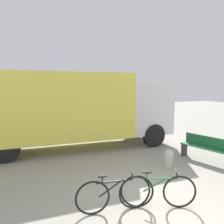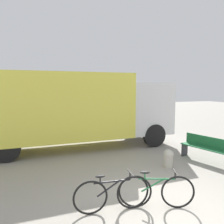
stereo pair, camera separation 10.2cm
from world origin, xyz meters
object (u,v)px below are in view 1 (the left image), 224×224
delivery_truck (74,107)px  bollard_near_bench (169,158)px  park_bench (206,147)px  bicycle_middle (158,191)px  bicycle_near (114,194)px

delivery_truck → bollard_near_bench: bearing=-53.6°
park_bench → bicycle_middle: (-3.41, -2.07, -0.12)m
delivery_truck → bollard_near_bench: delivery_truck is taller
park_bench → bicycle_middle: park_bench is taller
park_bench → bollard_near_bench: 1.67m
park_bench → bollard_near_bench: park_bench is taller
bicycle_near → bollard_near_bench: bearing=39.5°
park_bench → bollard_near_bench: (-1.66, -0.02, -0.19)m
bollard_near_bench → delivery_truck: bearing=126.0°
bicycle_near → bicycle_middle: (0.98, -0.21, 0.00)m
park_bench → bollard_near_bench: size_ratio=3.08×
delivery_truck → bicycle_middle: delivery_truck is taller
delivery_truck → park_bench: bearing=-39.2°
bicycle_middle → park_bench: bearing=53.2°
delivery_truck → bicycle_near: 5.53m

